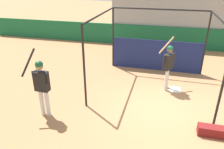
{
  "coord_description": "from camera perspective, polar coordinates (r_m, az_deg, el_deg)",
  "views": [
    {
      "loc": [
        -0.15,
        -6.22,
        4.02
      ],
      "look_at": [
        -1.79,
        0.13,
        0.99
      ],
      "focal_mm": 35.0,
      "sensor_mm": 36.0,
      "label": 1
    }
  ],
  "objects": [
    {
      "name": "equipment_bag",
      "position": [
        6.69,
        24.46,
        -13.26
      ],
      "size": [
        0.7,
        0.28,
        0.28
      ],
      "color": "maroon",
      "rests_on": "ground"
    },
    {
      "name": "player_waiting",
      "position": [
        6.74,
        -17.95,
        -2.22
      ],
      "size": [
        0.76,
        0.52,
        2.09
      ],
      "rotation": [
        0.0,
        0.0,
        3.11
      ],
      "color": "silver",
      "rests_on": "ground"
    },
    {
      "name": "batting_cage",
      "position": [
        9.33,
        11.38,
        6.52
      ],
      "size": [
        4.05,
        3.73,
        2.73
      ],
      "color": "black",
      "rests_on": "ground"
    },
    {
      "name": "ground_plane",
      "position": [
        7.41,
        13.4,
        -8.86
      ],
      "size": [
        60.0,
        60.0,
        0.0
      ],
      "primitive_type": "plane",
      "color": "#A8754C"
    },
    {
      "name": "player_batter",
      "position": [
        8.27,
        14.47,
        2.85
      ],
      "size": [
        0.61,
        0.96,
        1.89
      ],
      "rotation": [
        0.0,
        0.0,
        1.05
      ],
      "color": "silver",
      "rests_on": "ground"
    },
    {
      "name": "home_plate",
      "position": [
        8.7,
        16.07,
        -3.76
      ],
      "size": [
        0.44,
        0.44,
        0.02
      ],
      "color": "white",
      "rests_on": "ground"
    },
    {
      "name": "bleacher_section",
      "position": [
        14.93,
        15.26,
        14.06
      ],
      "size": [
        7.05,
        3.2,
        2.92
      ],
      "color": "#9E9E99",
      "rests_on": "ground"
    },
    {
      "name": "outfield_wall",
      "position": [
        13.48,
        14.8,
        9.36
      ],
      "size": [
        24.0,
        0.12,
        1.24
      ],
      "color": "#196038",
      "rests_on": "ground"
    }
  ]
}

